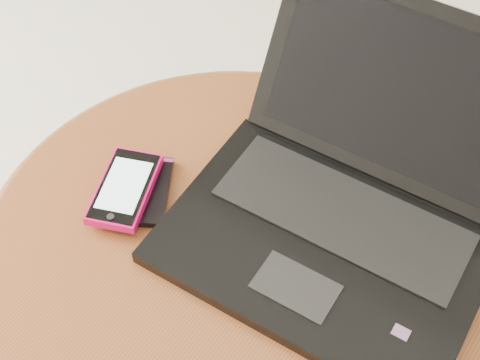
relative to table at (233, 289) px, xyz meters
The scene contains 4 objects.
table is the anchor object (origin of this frame).
laptop 0.20m from the table, 48.12° to the left, with size 0.38×0.38×0.22m.
phone_black 0.17m from the table, behind, with size 0.10×0.12×0.01m.
phone_pink 0.20m from the table, behind, with size 0.10×0.13×0.01m.
Camera 1 is at (0.35, -0.44, 1.19)m, focal length 51.77 mm.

